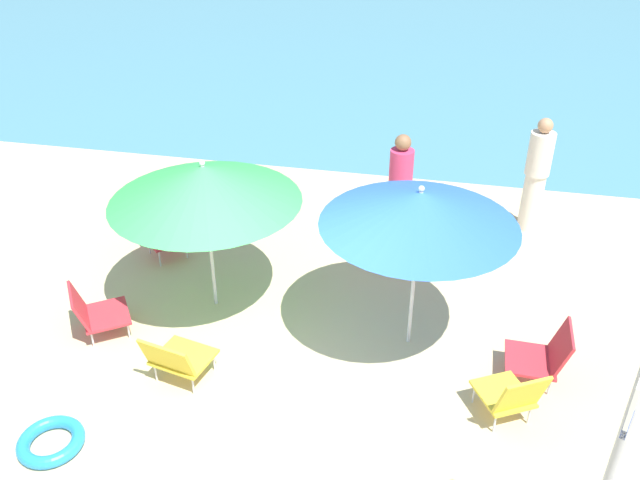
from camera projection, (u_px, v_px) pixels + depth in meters
name	position (u px, v px, depth m)	size (l,w,h in m)	color
ground_plane	(244.00, 399.00, 6.43)	(40.00, 40.00, 0.00)	#CCB789
sea_water	(395.00, 46.00, 17.57)	(40.00, 16.00, 0.01)	teal
umbrella_green	(204.00, 184.00, 6.97)	(2.08, 2.08, 1.83)	silver
umbrella_blue	(420.00, 208.00, 6.34)	(1.97, 1.97, 1.88)	silver
beach_chair_a	(544.00, 355.00, 6.51)	(0.59, 0.53, 0.64)	red
beach_chair_b	(163.00, 230.00, 8.58)	(0.71, 0.71, 0.63)	red
beach_chair_c	(95.00, 311.00, 7.14)	(0.77, 0.76, 0.60)	red
beach_chair_d	(177.00, 358.00, 6.47)	(0.66, 0.67, 0.61)	gold
beach_chair_e	(512.00, 395.00, 6.01)	(0.68, 0.73, 0.69)	gold
person_a	(536.00, 175.00, 8.88)	(0.33, 0.33, 1.62)	silver
person_b	(400.00, 194.00, 8.40)	(0.30, 0.30, 1.62)	#DB3866
warning_sign	(611.00, 472.00, 3.87)	(0.18, 0.40, 2.36)	#ADADB2
swim_ring	(51.00, 442.00, 5.90)	(0.59, 0.59, 0.12)	#238CD8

